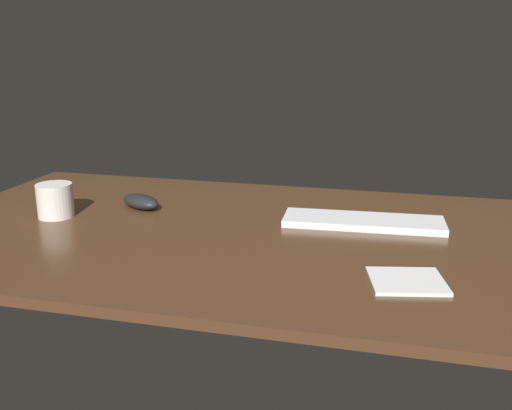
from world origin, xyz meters
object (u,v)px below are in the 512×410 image
Objects in this scene: notepad at (407,281)px; keyboard at (363,222)px; coffee_mug at (55,200)px; computer_mouse at (141,202)px.

keyboard is at bearing 107.27° from notepad.
keyboard is 2.83× the size of notepad.
notepad is (9.66, -31.08, -0.47)cm from keyboard.
computer_mouse is at bearing 34.17° from coffee_mug.
computer_mouse is 1.40× the size of coffee_mug.
keyboard reaches higher than notepad.
notepad is (81.50, -19.62, -3.69)cm from coffee_mug.
keyboard is 3.07× the size of computer_mouse.
coffee_mug is 83.91cm from notepad.
notepad is at bearing -13.54° from coffee_mug.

